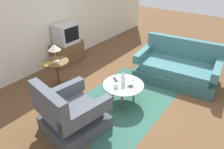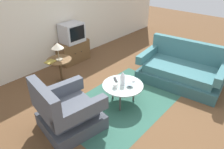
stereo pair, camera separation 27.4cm
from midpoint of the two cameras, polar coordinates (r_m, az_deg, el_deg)
The scene contains 16 objects.
ground_plane at distance 4.22m, azimuth 5.99°, elevation -6.81°, with size 16.00×16.00×0.00m, color brown.
back_wall at distance 5.32m, azimuth -16.12°, elevation 16.17°, with size 9.00×0.12×2.70m, color beige.
area_rug at distance 4.12m, azimuth 4.72°, elevation -7.73°, with size 2.47×1.56×0.00m, color #2D5B4C.
armchair at distance 3.43m, azimuth -10.02°, elevation -10.45°, with size 1.03×1.00×0.94m.
couch at distance 4.92m, azimuth 20.07°, elevation 0.95°, with size 1.18×1.85×0.87m.
coffee_table at distance 3.90m, azimuth 4.95°, elevation -3.28°, with size 0.77×0.77×0.42m.
side_table at distance 4.62m, azimuth -12.50°, elevation 2.28°, with size 0.53×0.53×0.59m.
tv_stand at distance 5.66m, azimuth -9.25°, elevation 6.27°, with size 0.85×0.43×0.56m.
television at distance 5.45m, azimuth -9.55°, elevation 11.28°, with size 0.57×0.44×0.49m.
table_lamp at distance 4.40m, azimuth -13.09°, elevation 7.54°, with size 0.26×0.26×0.39m.
vase at distance 3.82m, azimuth 4.99°, elevation -1.15°, with size 0.09×0.09×0.27m.
mug at distance 3.77m, azimuth 2.94°, elevation -3.14°, with size 0.13×0.08×0.08m.
bowl at distance 3.83m, azimuth 6.99°, elevation -2.98°, with size 0.13×0.13×0.05m.
tv_remote_dark at distance 4.00m, azimuth 2.93°, elevation -1.49°, with size 0.14×0.16×0.02m.
tv_remote_silver at distance 4.05m, azimuth 7.71°, elevation -1.38°, with size 0.15×0.16×0.02m.
book at distance 4.46m, azimuth -15.01°, elevation 3.38°, with size 0.23×0.19×0.02m.
Camera 2 is at (-2.73, -2.00, 2.51)m, focal length 33.18 mm.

